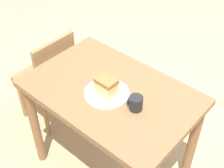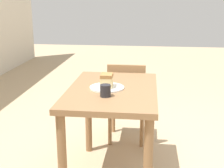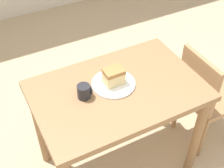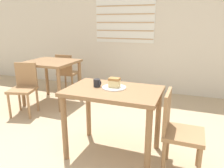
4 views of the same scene
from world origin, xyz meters
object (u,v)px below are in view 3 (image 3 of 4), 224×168
(chair_near_window, at_px, (206,95))
(coffee_mug, at_px, (84,91))
(cake_slice, at_px, (114,76))
(dining_table_near, at_px, (117,104))
(plate, at_px, (113,84))

(chair_near_window, height_order, coffee_mug, coffee_mug)
(chair_near_window, height_order, cake_slice, cake_slice)
(dining_table_near, bearing_deg, coffee_mug, 172.73)
(chair_near_window, height_order, plate, chair_near_window)
(dining_table_near, xyz_separation_m, coffee_mug, (-0.20, 0.02, 0.17))
(dining_table_near, height_order, plate, plate)
(plate, height_order, cake_slice, cake_slice)
(chair_near_window, bearing_deg, plate, 81.55)
(cake_slice, bearing_deg, coffee_mug, -174.78)
(cake_slice, xyz_separation_m, coffee_mug, (-0.19, -0.02, -0.02))
(plate, distance_m, cake_slice, 0.06)
(cake_slice, bearing_deg, dining_table_near, -84.77)
(dining_table_near, distance_m, chair_near_window, 0.70)
(plate, bearing_deg, dining_table_near, -82.39)
(cake_slice, height_order, coffee_mug, cake_slice)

